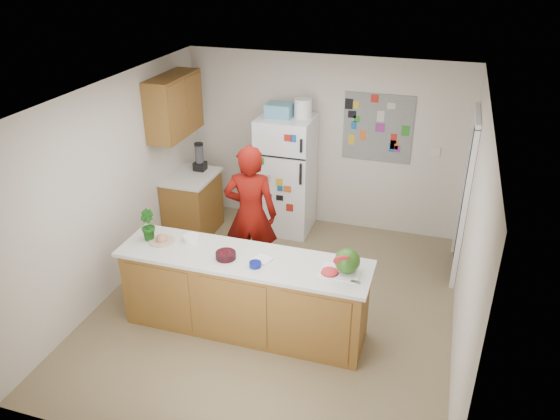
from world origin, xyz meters
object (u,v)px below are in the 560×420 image
(refrigerator, at_px, (286,175))
(cherry_bowl, at_px, (226,255))
(watermelon, at_px, (347,261))
(person, at_px, (251,215))

(refrigerator, relative_size, cherry_bowl, 8.09)
(refrigerator, bearing_deg, cherry_bowl, -87.85)
(refrigerator, bearing_deg, watermelon, -60.44)
(refrigerator, xyz_separation_m, watermelon, (1.34, -2.35, 0.21))
(refrigerator, distance_m, cherry_bowl, 2.46)
(person, distance_m, cherry_bowl, 1.08)
(watermelon, bearing_deg, cherry_bowl, -175.35)
(refrigerator, height_order, cherry_bowl, refrigerator)
(refrigerator, distance_m, watermelon, 2.71)
(watermelon, relative_size, cherry_bowl, 1.19)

